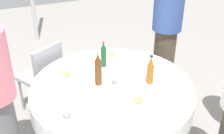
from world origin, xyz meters
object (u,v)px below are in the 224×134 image
at_px(bottle_brown_outer, 98,70).
at_px(wine_glass_north, 66,108).
at_px(chair_left, 44,73).
at_px(person_rear, 166,31).
at_px(bottle_amber_south, 150,71).
at_px(plate_right, 139,101).
at_px(bottle_dark_green_rear, 104,55).
at_px(plate_far, 67,75).
at_px(plate_mid, 111,55).
at_px(wine_glass_inner, 115,76).
at_px(dining_table, 112,96).

relative_size(bottle_brown_outer, wine_glass_north, 2.02).
bearing_deg(bottle_brown_outer, chair_left, 26.44).
bearing_deg(person_rear, bottle_amber_south, -72.89).
bearing_deg(plate_right, bottle_dark_green_rear, 3.87).
xyz_separation_m(bottle_brown_outer, plate_right, (-0.39, -0.21, -0.14)).
xyz_separation_m(bottle_dark_green_rear, person_rear, (0.26, -0.89, 0.02)).
height_order(bottle_amber_south, plate_far, bottle_amber_south).
height_order(plate_mid, person_rear, person_rear).
xyz_separation_m(plate_far, plate_right, (-0.64, -0.45, -0.00)).
relative_size(bottle_brown_outer, chair_left, 0.37).
bearing_deg(bottle_dark_green_rear, chair_left, 49.30).
distance_m(plate_right, chair_left, 1.33).
xyz_separation_m(bottle_dark_green_rear, wine_glass_inner, (-0.37, 0.03, -0.03)).
height_order(wine_glass_north, chair_left, wine_glass_north).
bearing_deg(bottle_dark_green_rear, bottle_amber_south, -148.55).
bearing_deg(chair_left, bottle_dark_green_rear, -72.30).
bearing_deg(plate_mid, plate_far, 112.49).
relative_size(plate_right, person_rear, 0.14).
bearing_deg(bottle_dark_green_rear, plate_far, 97.28).
bearing_deg(wine_glass_north, dining_table, -56.78).
bearing_deg(wine_glass_inner, wine_glass_north, 120.05).
xyz_separation_m(wine_glass_north, person_rear, (0.93, -1.45, 0.03)).
xyz_separation_m(wine_glass_inner, chair_left, (0.84, 0.52, -0.32)).
xyz_separation_m(wine_glass_inner, plate_mid, (0.55, -0.18, -0.08)).
height_order(person_rear, chair_left, person_rear).
bearing_deg(plate_far, person_rear, -76.61).
relative_size(bottle_dark_green_rear, wine_glass_inner, 1.99).
distance_m(dining_table, person_rear, 1.14).
bearing_deg(person_rear, plate_far, -109.10).
distance_m(wine_glass_inner, plate_mid, 0.58).
distance_m(wine_glass_north, person_rear, 1.73).
xyz_separation_m(wine_glass_north, plate_right, (-0.01, -0.61, -0.10)).
bearing_deg(chair_left, bottle_brown_outer, -95.16).
height_order(bottle_dark_green_rear, wine_glass_north, bottle_dark_green_rear).
relative_size(dining_table, plate_mid, 6.91).
height_order(plate_far, person_rear, person_rear).
xyz_separation_m(dining_table, plate_far, (0.29, 0.35, 0.16)).
bearing_deg(plate_right, wine_glass_inner, 13.54).
xyz_separation_m(plate_mid, chair_left, (0.29, 0.70, -0.23)).
height_order(wine_glass_north, plate_far, wine_glass_north).
bearing_deg(bottle_amber_south, wine_glass_inner, 74.15).
xyz_separation_m(wine_glass_inner, wine_glass_north, (-0.31, 0.54, 0.02)).
relative_size(plate_mid, person_rear, 0.13).
bearing_deg(plate_mid, bottle_brown_outer, 146.20).
height_order(bottle_brown_outer, person_rear, person_rear).
bearing_deg(plate_right, chair_left, 27.13).
height_order(dining_table, bottle_amber_south, bottle_amber_south).
distance_m(plate_mid, plate_right, 0.88).
distance_m(bottle_amber_south, wine_glass_north, 0.88).
xyz_separation_m(bottle_dark_green_rear, chair_left, (0.47, 0.55, -0.35)).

